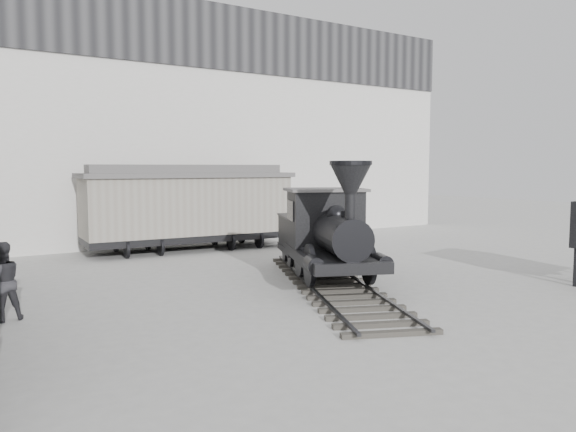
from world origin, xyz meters
TOP-DOWN VIEW (x-y plane):
  - ground at (0.00, 0.00)m, footprint 90.00×90.00m
  - north_wall at (0.00, 14.98)m, footprint 34.00×2.51m
  - locomotive at (1.46, 3.31)m, footprint 5.97×10.13m
  - boxcar at (0.55, 11.81)m, footprint 8.93×3.29m
  - visitor_b at (-7.35, 3.86)m, footprint 0.99×0.84m

SIDE VIEW (x-z plane):
  - ground at x=0.00m, z-range 0.00..0.00m
  - visitor_b at x=-7.35m, z-range 0.00..1.82m
  - locomotive at x=1.46m, z-range -0.47..3.09m
  - boxcar at x=0.55m, z-range 0.09..3.68m
  - north_wall at x=0.00m, z-range 0.05..11.05m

